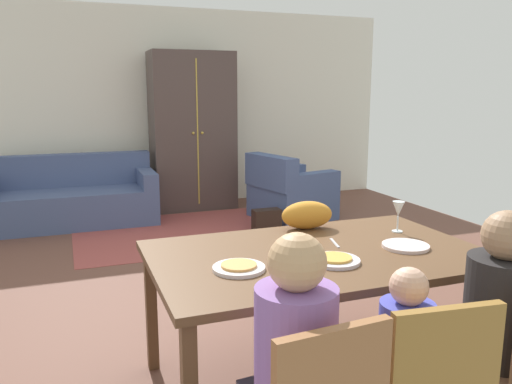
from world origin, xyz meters
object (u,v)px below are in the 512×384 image
plate_near_child (335,261)px  armoire (193,131)px  cat (307,215)px  handbag (267,220)px  dining_table (317,264)px  couch (71,199)px  person_child (399,381)px  plate_near_woman (406,246)px  person_woman (490,342)px  armchair (289,193)px  plate_near_man (239,268)px  wine_glass (398,210)px

plate_near_child → armoire: size_ratio=0.12×
plate_near_child → cat: 0.64m
handbag → dining_table: bearing=-106.8°
dining_table → couch: (-1.19, 4.15, -0.39)m
plate_near_child → person_child: size_ratio=0.27×
plate_near_woman → person_woman: (-0.00, -0.62, -0.26)m
dining_table → armchair: 3.77m
cat → armchair: (1.25, 3.04, -0.53)m
plate_near_man → plate_near_woman: (0.95, 0.02, 0.00)m
plate_near_man → plate_near_child: 0.48m
person_child → cat: cat is taller
cat → person_child: bearing=-91.4°
person_child → armoire: size_ratio=0.44×
person_woman → plate_near_man: bearing=147.6°
dining_table → cat: 0.49m
couch → plate_near_woman: bearing=-68.6°
couch → handbag: couch is taller
armoire → wine_glass: bearing=-87.3°
plate_near_man → plate_near_woman: bearing=1.2°
wine_glass → armchair: 3.44m
armchair → plate_near_woman: bearing=-104.4°
armchair → armoire: size_ratio=0.49×
plate_near_woman → armchair: size_ratio=0.24×
plate_near_child → wine_glass: (0.62, 0.36, 0.12)m
plate_near_woman → wine_glass: (0.15, 0.28, 0.12)m
wine_glass → armchair: wine_glass is taller
dining_table → armoire: 4.55m
plate_near_woman → dining_table: bearing=168.1°
person_child → handbag: size_ratio=2.89×
plate_near_woman → armchair: (0.92, 3.58, -0.45)m
person_child → armchair: (1.40, 4.21, -0.11)m
plate_near_child → plate_near_woman: (0.48, 0.08, 0.00)m
person_woman → cat: 1.25m
plate_near_man → plate_near_woman: same height
armchair → handbag: bearing=-135.6°
person_woman → cat: bearing=105.6°
person_child → person_woman: bearing=0.6°
dining_table → armoire: size_ratio=0.82×
plate_near_man → armoire: (0.90, 4.64, 0.28)m
armchair → plate_near_child: bearing=-110.9°
wine_glass → plate_near_woman: bearing=-117.7°
wine_glass → person_child: 1.19m
wine_glass → armoire: armoire is taller
plate_near_woman → person_woman: person_woman is taller
person_woman → handbag: bearing=83.4°
plate_near_child → couch: couch is taller
armchair → plate_near_man: bearing=-117.5°
plate_near_man → plate_near_child: same height
person_child → armoire: (0.42, 5.24, 0.62)m
plate_near_child → person_child: 0.64m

